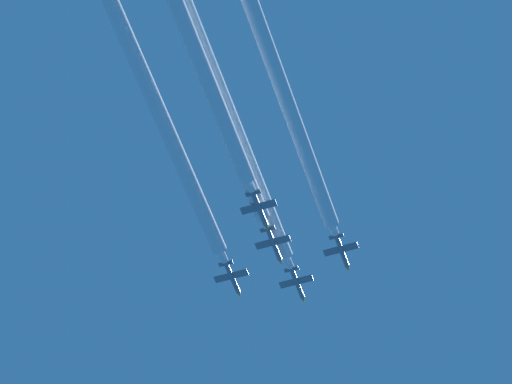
# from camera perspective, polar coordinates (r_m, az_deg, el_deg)

# --- Properties ---
(jet_lead) EXTENTS (7.31, 10.65, 2.56)m
(jet_lead) POSITION_cam_1_polar(r_m,az_deg,el_deg) (268.90, 1.88, -4.17)
(jet_lead) COLOR slate
(jet_left_wingman) EXTENTS (7.31, 10.65, 2.56)m
(jet_left_wingman) POSITION_cam_1_polar(r_m,az_deg,el_deg) (265.44, -1.08, -3.92)
(jet_left_wingman) COLOR slate
(jet_right_wingman) EXTENTS (7.31, 10.65, 2.56)m
(jet_right_wingman) POSITION_cam_1_polar(r_m,az_deg,el_deg) (261.39, 3.90, -2.70)
(jet_right_wingman) COLOR slate
(jet_slot) EXTENTS (7.31, 10.65, 2.56)m
(jet_slot) POSITION_cam_1_polar(r_m,az_deg,el_deg) (256.96, 0.81, -2.39)
(jet_slot) COLOR slate
(jet_high_trail) EXTENTS (7.31, 10.65, 2.56)m
(jet_high_trail) POSITION_cam_1_polar(r_m,az_deg,el_deg) (249.25, 0.17, -0.79)
(jet_high_trail) COLOR slate
(smoke_trail_lead) EXTENTS (3.05, 88.72, 3.05)m
(smoke_trail_lead) POSITION_cam_1_polar(r_m,az_deg,el_deg) (241.13, -1.54, 4.33)
(smoke_trail_lead) COLOR white
(smoke_trail_left_wingman) EXTENTS (3.05, 85.64, 3.05)m
(smoke_trail_left_wingman) POSITION_cam_1_polar(r_m,az_deg,el_deg) (239.49, -4.75, 4.42)
(smoke_trail_left_wingman) COLOR white
(smoke_trail_right_wingman) EXTENTS (3.05, 70.98, 3.05)m
(smoke_trail_right_wingman) POSITION_cam_1_polar(r_m,az_deg,el_deg) (238.58, 1.27, 4.48)
(smoke_trail_right_wingman) COLOR white
(smoke_trail_slot) EXTENTS (3.05, 68.76, 3.05)m
(smoke_trail_slot) POSITION_cam_1_polar(r_m,az_deg,el_deg) (235.58, -2.08, 4.72)
(smoke_trail_slot) COLOR white
(smoke_trail_high_trail) EXTENTS (3.05, 74.60, 3.05)m
(smoke_trail_high_trail) POSITION_cam_1_polar(r_m,az_deg,el_deg) (227.69, -3.13, 7.29)
(smoke_trail_high_trail) COLOR white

